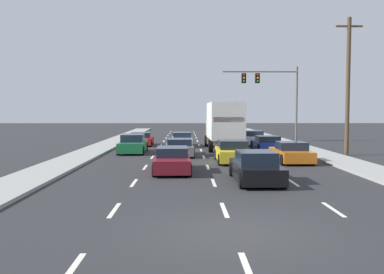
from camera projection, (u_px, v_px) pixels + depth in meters
name	position (u px, v px, depth m)	size (l,w,h in m)	color
ground_plane	(200.00, 147.00, 35.72)	(140.00, 140.00, 0.00)	#2B2B2D
sidewalk_right	(314.00, 152.00, 30.85)	(2.37, 80.00, 0.14)	#9E9E99
sidewalk_left	(89.00, 153.00, 30.61)	(2.37, 80.00, 0.14)	#9E9E99
lane_markings	(201.00, 150.00, 33.17)	(6.94, 62.00, 0.01)	silver
car_red	(141.00, 139.00, 37.62)	(2.10, 4.11, 1.17)	red
car_green	(133.00, 144.00, 31.16)	(1.94, 4.66, 1.36)	#196B38
car_silver	(182.00, 140.00, 36.91)	(1.90, 4.32, 1.22)	#B7BABF
car_gray	(179.00, 148.00, 29.10)	(2.03, 4.31, 1.18)	slate
car_maroon	(172.00, 160.00, 21.47)	(1.92, 4.52, 1.24)	maroon
box_truck	(224.00, 123.00, 33.32)	(2.68, 7.80, 3.69)	white
car_yellow	(233.00, 152.00, 25.44)	(1.96, 4.09, 1.31)	yellow
car_black	(256.00, 168.00, 18.39)	(1.93, 4.40, 1.33)	black
car_white	(253.00, 138.00, 38.67)	(1.94, 4.63, 1.28)	white
car_blue	(267.00, 144.00, 32.67)	(2.04, 4.09, 1.15)	#1E389E
car_orange	(291.00, 153.00, 25.40)	(1.97, 4.13, 1.22)	orange
traffic_signal_mast	(267.00, 86.00, 42.27)	(7.48, 0.69, 7.44)	#595B56
utility_pole_mid	(348.00, 85.00, 28.93)	(1.80, 0.28, 9.35)	brown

